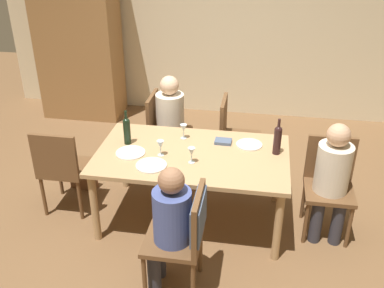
% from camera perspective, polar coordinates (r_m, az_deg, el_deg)
% --- Properties ---
extents(ground_plane, '(10.00, 10.00, 0.00)m').
position_cam_1_polar(ground_plane, '(4.53, -0.00, -9.38)').
color(ground_plane, brown).
extents(rear_room_partition, '(6.40, 0.12, 2.70)m').
position_cam_1_polar(rear_room_partition, '(6.45, 4.15, 15.44)').
color(rear_room_partition, beige).
rests_on(rear_room_partition, ground_plane).
extents(armoire_cabinet, '(1.18, 0.62, 2.18)m').
position_cam_1_polar(armoire_cabinet, '(6.58, -14.30, 12.65)').
color(armoire_cabinet, olive).
rests_on(armoire_cabinet, ground_plane).
extents(dining_table, '(1.78, 1.04, 0.74)m').
position_cam_1_polar(dining_table, '(4.16, -0.00, -2.15)').
color(dining_table, tan).
rests_on(dining_table, ground_plane).
extents(chair_near, '(0.46, 0.44, 0.92)m').
position_cam_1_polar(chair_near, '(3.45, -0.45, -10.75)').
color(chair_near, brown).
rests_on(chair_near, ground_plane).
extents(chair_far_left, '(0.44, 0.44, 0.92)m').
position_cam_1_polar(chair_far_left, '(5.09, -3.73, 2.13)').
color(chair_far_left, brown).
rests_on(chair_far_left, ground_plane).
extents(chair_right_end, '(0.44, 0.44, 0.92)m').
position_cam_1_polar(chair_right_end, '(4.31, 17.11, -4.34)').
color(chair_right_end, brown).
rests_on(chair_right_end, ground_plane).
extents(chair_far_right, '(0.44, 0.44, 0.92)m').
position_cam_1_polar(chair_far_right, '(4.98, 5.27, 1.46)').
color(chair_far_right, brown).
rests_on(chair_far_right, ground_plane).
extents(chair_left_end, '(0.44, 0.44, 0.92)m').
position_cam_1_polar(chair_left_end, '(4.51, -16.29, -2.66)').
color(chair_left_end, brown).
rests_on(chair_left_end, ground_plane).
extents(person_woman_host, '(0.34, 0.30, 1.11)m').
position_cam_1_polar(person_woman_host, '(3.44, -2.95, -9.82)').
color(person_woman_host, '#33333D').
rests_on(person_woman_host, ground_plane).
extents(person_man_bearded, '(0.36, 0.31, 1.15)m').
position_cam_1_polar(person_man_bearded, '(5.01, -2.52, 3.37)').
color(person_man_bearded, '#33333D').
rests_on(person_man_bearded, ground_plane).
extents(person_man_guest, '(0.31, 0.35, 1.14)m').
position_cam_1_polar(person_man_guest, '(4.15, 17.49, -3.73)').
color(person_man_guest, '#33333D').
rests_on(person_man_guest, ground_plane).
extents(wine_bottle_tall_green, '(0.07, 0.07, 0.34)m').
position_cam_1_polar(wine_bottle_tall_green, '(4.28, -8.31, 1.82)').
color(wine_bottle_tall_green, black).
rests_on(wine_bottle_tall_green, dining_table).
extents(wine_bottle_dark_red, '(0.07, 0.07, 0.35)m').
position_cam_1_polar(wine_bottle_dark_red, '(4.13, 10.86, 0.65)').
color(wine_bottle_dark_red, black).
rests_on(wine_bottle_dark_red, dining_table).
extents(wine_glass_near_left, '(0.07, 0.07, 0.15)m').
position_cam_1_polar(wine_glass_near_left, '(4.35, -1.09, 1.99)').
color(wine_glass_near_left, silver).
rests_on(wine_glass_near_left, dining_table).
extents(wine_glass_centre, '(0.07, 0.07, 0.15)m').
position_cam_1_polar(wine_glass_centre, '(3.93, -0.06, -1.04)').
color(wine_glass_centre, silver).
rests_on(wine_glass_centre, dining_table).
extents(wine_glass_near_right, '(0.07, 0.07, 0.15)m').
position_cam_1_polar(wine_glass_near_right, '(4.06, -4.05, -0.12)').
color(wine_glass_near_right, silver).
rests_on(wine_glass_near_right, dining_table).
extents(dinner_plate_host, '(0.25, 0.25, 0.01)m').
position_cam_1_polar(dinner_plate_host, '(4.30, 7.31, -0.08)').
color(dinner_plate_host, silver).
rests_on(dinner_plate_host, dining_table).
extents(dinner_plate_guest_left, '(0.27, 0.27, 0.01)m').
position_cam_1_polar(dinner_plate_guest_left, '(4.16, -7.86, -1.11)').
color(dinner_plate_guest_left, white).
rests_on(dinner_plate_guest_left, dining_table).
extents(dinner_plate_guest_right, '(0.27, 0.27, 0.01)m').
position_cam_1_polar(dinner_plate_guest_right, '(3.94, -5.22, -2.72)').
color(dinner_plate_guest_right, silver).
rests_on(dinner_plate_guest_right, dining_table).
extents(folded_napkin, '(0.16, 0.12, 0.03)m').
position_cam_1_polar(folded_napkin, '(4.31, 4.00, 0.33)').
color(folded_napkin, '#4C5B75').
rests_on(folded_napkin, dining_table).
extents(handbag, '(0.30, 0.17, 0.22)m').
position_cam_1_polar(handbag, '(5.06, -13.66, -4.30)').
color(handbag, brown).
rests_on(handbag, ground_plane).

